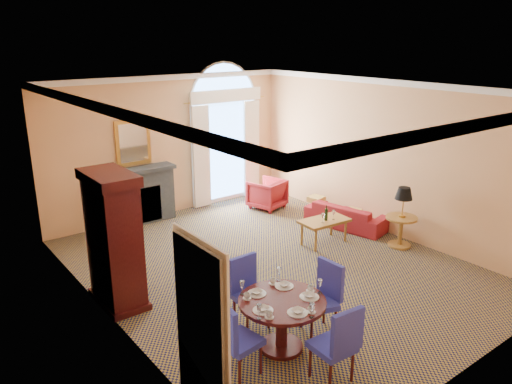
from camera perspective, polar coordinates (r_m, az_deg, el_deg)
ground at (r=9.20m, az=1.92°, el=-8.50°), size 7.50×7.50×0.00m
room_envelope at (r=8.91m, az=-0.79°, el=7.67°), size 6.04×7.52×3.45m
armoire at (r=7.92m, az=-15.90°, el=-5.51°), size 0.61×1.08×2.12m
dining_table at (r=6.75m, az=2.97°, el=-13.54°), size 1.16×1.16×0.93m
dining_chair_north at (r=7.27m, az=-1.00°, el=-10.78°), size 0.50×0.50×1.03m
dining_chair_south at (r=6.21m, az=9.48°, el=-16.43°), size 0.49×0.50×1.03m
dining_chair_east at (r=7.18m, az=7.81°, el=-11.32°), size 0.58×0.58×1.03m
dining_chair_west at (r=6.22m, az=-2.56°, el=-16.09°), size 0.53×0.51×1.03m
sofa at (r=11.11m, az=10.30°, el=-2.63°), size 1.08×1.90×0.52m
armchair at (r=12.09m, az=1.25°, el=-0.21°), size 0.94×0.95×0.71m
coffee_table at (r=10.09m, az=7.85°, el=-3.39°), size 1.03×0.63×0.82m
side_table at (r=10.17m, az=16.39°, el=-2.04°), size 0.62×0.62×1.20m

